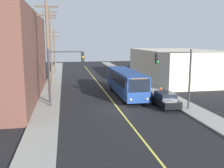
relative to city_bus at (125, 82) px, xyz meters
The scene contains 13 objects.
ground_plane 6.76m from the city_bus, 109.74° to the right, with size 120.00×120.00×0.00m, color black.
sidewalk_left 10.36m from the city_bus, 157.73° to the left, with size 2.50×90.00×0.15m, color gray.
sidewalk_right 6.60m from the city_bus, 37.46° to the left, with size 2.50×90.00×0.15m, color gray.
lane_stripe_center 9.32m from the city_bus, 103.93° to the left, with size 0.16×60.00×0.01m, color #D8CC4C.
building_right_warehouse 16.82m from the city_bus, 42.97° to the left, with size 12.00×21.10×5.31m.
city_bus is the anchor object (origin of this frame).
parked_car_black 7.07m from the city_bus, 66.62° to the right, with size 1.84×4.41×1.62m.
utility_pole_near 10.56m from the city_bus, 164.54° to the right, with size 2.40×0.28×10.98m.
utility_pole_mid 15.03m from the city_bus, 132.32° to the left, with size 2.40×0.28×11.78m.
utility_pole_far 26.38m from the city_bus, 111.46° to the left, with size 2.40×0.28×9.14m.
traffic_signal_left_corner 9.02m from the city_bus, 151.38° to the right, with size 3.75×0.48×6.00m.
traffic_signal_right_corner 8.77m from the city_bus, 67.54° to the right, with size 3.75×0.48×6.00m.
fire_hydrant 4.82m from the city_bus, ahead, with size 0.44×0.26×0.84m.
Camera 1 is at (-5.32, -25.05, 7.03)m, focal length 40.94 mm.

